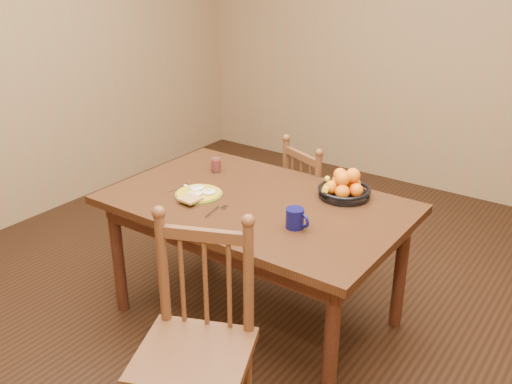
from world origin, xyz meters
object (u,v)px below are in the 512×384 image
Objects in this scene: chair_near at (196,345)px; breakfast_plate at (198,194)px; coffee_mug at (296,218)px; fruit_bowl at (344,187)px; dining_table at (256,215)px; chair_far at (317,208)px.

breakfast_plate is (-0.61, 0.74, 0.27)m from chair_near.
coffee_mug is 0.46× the size of fruit_bowl.
chair_near reaches higher than dining_table.
breakfast_plate is at bearing -145.34° from fruit_bowl.
chair_far is at bearing 71.22° from breakfast_plate.
fruit_bowl is at bearing 34.66° from breakfast_plate.
chair_near reaches higher than coffee_mug.
breakfast_plate is 1.00× the size of fruit_bowl.
coffee_mug reaches higher than breakfast_plate.
coffee_mug is (0.03, 0.72, 0.31)m from chair_near.
fruit_bowl is at bearing 156.01° from chair_far.
fruit_bowl is (0.36, 0.32, 0.14)m from dining_table.
chair_near is at bearing -92.26° from fruit_bowl.
coffee_mug is (0.35, -0.85, 0.37)m from chair_far.
breakfast_plate is 0.64m from coffee_mug.
chair_far is at bearing 112.62° from coffee_mug.
fruit_bowl is at bearing 64.48° from chair_near.
chair_far is (-0.01, 0.70, -0.23)m from dining_table.
coffee_mug is 0.47m from fruit_bowl.
chair_near is at bearing -50.42° from breakfast_plate.
chair_far is 6.70× the size of coffee_mug.
dining_table is 0.74m from chair_far.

